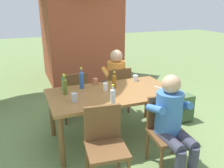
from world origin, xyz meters
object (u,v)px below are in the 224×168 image
at_px(bottle_olive, 65,86).
at_px(cup_steel, 74,97).
at_px(person_in_white_shirt, 172,120).
at_px(brick_kiosk, 79,23).
at_px(bottle_blue, 82,79).
at_px(cup_white, 105,87).
at_px(person_in_plaid_shirt, 115,77).
at_px(backpack_by_near_side, 183,108).
at_px(bottle_amber, 114,81).
at_px(bottle_clear, 113,96).
at_px(cup_terracotta, 95,82).
at_px(chair_far_right, 117,88).
at_px(cup_glass, 135,78).
at_px(table_knife, 162,88).
at_px(dining_table, 112,97).
at_px(chair_near_right, 166,128).
at_px(chair_far_left, 73,94).
at_px(bottle_green, 64,83).
at_px(chair_near_left, 105,141).

xyz_separation_m(bottle_olive, cup_steel, (0.06, -0.29, -0.07)).
relative_size(person_in_white_shirt, brick_kiosk, 0.42).
xyz_separation_m(bottle_blue, cup_white, (0.29, -0.22, -0.08)).
xyz_separation_m(person_in_plaid_shirt, backpack_by_near_side, (0.95, -0.82, -0.43)).
relative_size(person_in_white_shirt, backpack_by_near_side, 2.58).
relative_size(bottle_amber, bottle_clear, 0.96).
distance_m(cup_white, cup_terracotta, 0.30).
distance_m(chair_far_right, backpack_by_near_side, 1.22).
distance_m(cup_glass, cup_white, 0.66).
height_order(cup_glass, backpack_by_near_side, cup_glass).
height_order(table_knife, brick_kiosk, brick_kiosk).
relative_size(dining_table, chair_near_right, 2.07).
height_order(cup_white, cup_terracotta, cup_white).
bearing_deg(cup_glass, cup_white, -157.56).
bearing_deg(backpack_by_near_side, chair_far_left, 157.77).
bearing_deg(chair_far_left, bottle_clear, -78.32).
bearing_deg(chair_far_right, chair_far_left, 179.97).
distance_m(person_in_white_shirt, bottle_blue, 1.44).
bearing_deg(bottle_olive, bottle_green, 83.27).
bearing_deg(chair_far_right, person_in_plaid_shirt, 91.92).
xyz_separation_m(chair_far_left, bottle_olive, (-0.24, -0.63, 0.38)).
bearing_deg(cup_terracotta, chair_far_right, 36.48).
distance_m(backpack_by_near_side, brick_kiosk, 3.52).
bearing_deg(chair_far_right, chair_near_right, -89.85).
bearing_deg(bottle_clear, cup_steel, 148.39).
xyz_separation_m(bottle_amber, brick_kiosk, (0.27, 3.04, 0.62)).
height_order(dining_table, cup_terracotta, cup_terracotta).
height_order(dining_table, chair_near_left, chair_near_left).
distance_m(chair_far_right, person_in_plaid_shirt, 0.20).
distance_m(person_in_plaid_shirt, bottle_amber, 0.81).
relative_size(dining_table, bottle_green, 7.53).
relative_size(person_in_white_shirt, table_knife, 5.26).
distance_m(dining_table, chair_near_left, 0.89).
bearing_deg(bottle_blue, bottle_green, 170.60).
relative_size(person_in_plaid_shirt, bottle_olive, 4.13).
distance_m(bottle_green, table_knife, 1.45).
relative_size(chair_far_left, person_in_plaid_shirt, 0.74).
distance_m(dining_table, chair_near_right, 0.90).
bearing_deg(cup_terracotta, dining_table, -72.33).
bearing_deg(cup_glass, brick_kiosk, 93.53).
distance_m(chair_far_right, bottle_clear, 1.36).
xyz_separation_m(bottle_green, bottle_amber, (0.72, -0.18, 0.00)).
relative_size(chair_near_right, bottle_olive, 3.04).
height_order(chair_far_right, cup_steel, chair_far_right).
bearing_deg(cup_white, cup_glass, 22.44).
xyz_separation_m(bottle_olive, bottle_clear, (0.49, -0.56, -0.01)).
distance_m(cup_steel, cup_white, 0.57).
height_order(person_in_white_shirt, table_knife, person_in_white_shirt).
height_order(bottle_green, cup_terracotta, bottle_green).
height_order(bottle_olive, table_knife, bottle_olive).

